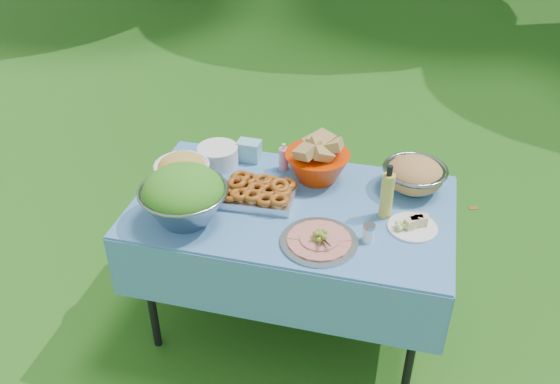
{
  "coord_description": "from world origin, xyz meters",
  "views": [
    {
      "loc": [
        0.49,
        -2.17,
        2.35
      ],
      "look_at": [
        -0.06,
        0.0,
        0.82
      ],
      "focal_mm": 38.0,
      "sensor_mm": 36.0,
      "label": 1
    }
  ],
  "objects_px": {
    "picnic_table": "(291,267)",
    "pasta_bowl_steel": "(415,174)",
    "salad_bowl": "(184,196)",
    "oil_bottle": "(387,192)",
    "plate_stack": "(218,156)",
    "charcuterie_platter": "(319,236)",
    "bread_bowl": "(317,159)"
  },
  "relations": [
    {
      "from": "picnic_table",
      "to": "bread_bowl",
      "type": "xyz_separation_m",
      "value": [
        0.06,
        0.25,
        0.49
      ]
    },
    {
      "from": "salad_bowl",
      "to": "oil_bottle",
      "type": "bearing_deg",
      "value": 15.87
    },
    {
      "from": "picnic_table",
      "to": "charcuterie_platter",
      "type": "relative_size",
      "value": 4.4
    },
    {
      "from": "charcuterie_platter",
      "to": "plate_stack",
      "type": "bearing_deg",
      "value": 141.26
    },
    {
      "from": "charcuterie_platter",
      "to": "oil_bottle",
      "type": "xyz_separation_m",
      "value": [
        0.25,
        0.26,
        0.09
      ]
    },
    {
      "from": "pasta_bowl_steel",
      "to": "charcuterie_platter",
      "type": "xyz_separation_m",
      "value": [
        -0.36,
        -0.51,
        -0.04
      ]
    },
    {
      "from": "picnic_table",
      "to": "charcuterie_platter",
      "type": "xyz_separation_m",
      "value": [
        0.17,
        -0.24,
        0.42
      ]
    },
    {
      "from": "plate_stack",
      "to": "oil_bottle",
      "type": "distance_m",
      "value": 0.9
    },
    {
      "from": "salad_bowl",
      "to": "plate_stack",
      "type": "bearing_deg",
      "value": 91.62
    },
    {
      "from": "picnic_table",
      "to": "bread_bowl",
      "type": "distance_m",
      "value": 0.55
    },
    {
      "from": "picnic_table",
      "to": "plate_stack",
      "type": "distance_m",
      "value": 0.67
    },
    {
      "from": "charcuterie_platter",
      "to": "picnic_table",
      "type": "bearing_deg",
      "value": 125.44
    },
    {
      "from": "picnic_table",
      "to": "pasta_bowl_steel",
      "type": "xyz_separation_m",
      "value": [
        0.53,
        0.27,
        0.46
      ]
    },
    {
      "from": "picnic_table",
      "to": "bread_bowl",
      "type": "height_order",
      "value": "bread_bowl"
    },
    {
      "from": "bread_bowl",
      "to": "charcuterie_platter",
      "type": "distance_m",
      "value": 0.51
    },
    {
      "from": "pasta_bowl_steel",
      "to": "salad_bowl",
      "type": "bearing_deg",
      "value": -152.76
    },
    {
      "from": "oil_bottle",
      "to": "salad_bowl",
      "type": "bearing_deg",
      "value": -164.13
    },
    {
      "from": "plate_stack",
      "to": "oil_bottle",
      "type": "bearing_deg",
      "value": -15.29
    },
    {
      "from": "salad_bowl",
      "to": "oil_bottle",
      "type": "height_order",
      "value": "oil_bottle"
    },
    {
      "from": "picnic_table",
      "to": "pasta_bowl_steel",
      "type": "distance_m",
      "value": 0.75
    },
    {
      "from": "pasta_bowl_steel",
      "to": "bread_bowl",
      "type": "bearing_deg",
      "value": -177.6
    },
    {
      "from": "plate_stack",
      "to": "pasta_bowl_steel",
      "type": "distance_m",
      "value": 0.98
    },
    {
      "from": "plate_stack",
      "to": "charcuterie_platter",
      "type": "height_order",
      "value": "plate_stack"
    },
    {
      "from": "salad_bowl",
      "to": "oil_bottle",
      "type": "distance_m",
      "value": 0.89
    },
    {
      "from": "charcuterie_platter",
      "to": "bread_bowl",
      "type": "bearing_deg",
      "value": 102.39
    },
    {
      "from": "picnic_table",
      "to": "charcuterie_platter",
      "type": "bearing_deg",
      "value": -54.56
    },
    {
      "from": "plate_stack",
      "to": "picnic_table",
      "type": "bearing_deg",
      "value": -29.67
    },
    {
      "from": "picnic_table",
      "to": "bread_bowl",
      "type": "bearing_deg",
      "value": 75.61
    },
    {
      "from": "plate_stack",
      "to": "charcuterie_platter",
      "type": "distance_m",
      "value": 0.79
    },
    {
      "from": "plate_stack",
      "to": "charcuterie_platter",
      "type": "xyz_separation_m",
      "value": [
        0.62,
        -0.5,
        -0.01
      ]
    },
    {
      "from": "plate_stack",
      "to": "salad_bowl",
      "type": "bearing_deg",
      "value": -88.38
    },
    {
      "from": "pasta_bowl_steel",
      "to": "picnic_table",
      "type": "bearing_deg",
      "value": -152.96
    }
  ]
}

